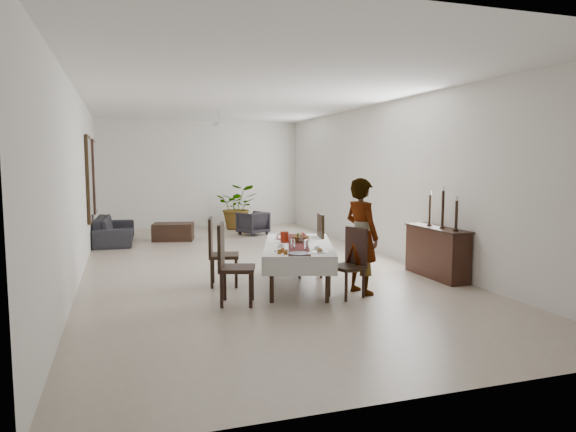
{
  "coord_description": "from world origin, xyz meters",
  "views": [
    {
      "loc": [
        -2.29,
        -9.56,
        1.96
      ],
      "look_at": [
        0.38,
        -1.32,
        1.05
      ],
      "focal_mm": 32.0,
      "sensor_mm": 36.0,
      "label": 1
    }
  ],
  "objects_px": {
    "dining_table_top": "(298,246)",
    "woman": "(362,236)",
    "sideboard_body": "(437,253)",
    "sofa": "(115,230)",
    "red_pitcher": "(284,237)"
  },
  "relations": [
    {
      "from": "dining_table_top",
      "to": "woman",
      "type": "height_order",
      "value": "woman"
    },
    {
      "from": "sideboard_body",
      "to": "sofa",
      "type": "height_order",
      "value": "sideboard_body"
    },
    {
      "from": "dining_table_top",
      "to": "woman",
      "type": "bearing_deg",
      "value": -27.27
    },
    {
      "from": "dining_table_top",
      "to": "sideboard_body",
      "type": "height_order",
      "value": "sideboard_body"
    },
    {
      "from": "dining_table_top",
      "to": "red_pitcher",
      "type": "height_order",
      "value": "red_pitcher"
    },
    {
      "from": "red_pitcher",
      "to": "woman",
      "type": "height_order",
      "value": "woman"
    },
    {
      "from": "woman",
      "to": "sideboard_body",
      "type": "relative_size",
      "value": 1.25
    },
    {
      "from": "red_pitcher",
      "to": "sofa",
      "type": "distance_m",
      "value": 5.99
    },
    {
      "from": "woman",
      "to": "sideboard_body",
      "type": "distance_m",
      "value": 1.86
    },
    {
      "from": "red_pitcher",
      "to": "woman",
      "type": "bearing_deg",
      "value": -46.09
    },
    {
      "from": "woman",
      "to": "sideboard_body",
      "type": "height_order",
      "value": "woman"
    },
    {
      "from": "dining_table_top",
      "to": "sofa",
      "type": "relative_size",
      "value": 0.98
    },
    {
      "from": "sideboard_body",
      "to": "red_pitcher",
      "type": "bearing_deg",
      "value": 172.17
    },
    {
      "from": "dining_table_top",
      "to": "red_pitcher",
      "type": "distance_m",
      "value": 0.28
    },
    {
      "from": "dining_table_top",
      "to": "woman",
      "type": "relative_size",
      "value": 1.23
    }
  ]
}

